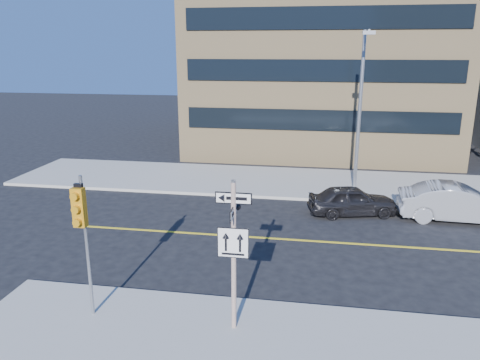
% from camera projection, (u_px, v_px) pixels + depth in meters
% --- Properties ---
extents(ground, '(120.00, 120.00, 0.00)m').
position_uv_depth(ground, '(248.00, 286.00, 14.84)').
color(ground, black).
rests_on(ground, ground).
extents(sign_pole, '(0.92, 0.92, 4.06)m').
position_uv_depth(sign_pole, '(234.00, 248.00, 11.80)').
color(sign_pole, silver).
rests_on(sign_pole, near_sidewalk).
extents(traffic_signal, '(0.32, 0.45, 4.00)m').
position_uv_depth(traffic_signal, '(81.00, 219.00, 12.13)').
color(traffic_signal, gray).
rests_on(traffic_signal, near_sidewalk).
extents(parked_car_a, '(2.42, 4.18, 1.34)m').
position_uv_depth(parked_car_a, '(352.00, 200.00, 21.09)').
color(parked_car_a, black).
rests_on(parked_car_a, ground).
extents(parked_car_b, '(1.91, 4.96, 1.61)m').
position_uv_depth(parked_car_b, '(457.00, 203.00, 20.31)').
color(parked_car_b, gray).
rests_on(parked_car_b, ground).
extents(streetlight_a, '(0.55, 2.25, 8.00)m').
position_uv_depth(streetlight_a, '(361.00, 101.00, 23.12)').
color(streetlight_a, gray).
rests_on(streetlight_a, far_sidewalk).
extents(building_brick, '(18.00, 18.00, 18.00)m').
position_uv_depth(building_brick, '(323.00, 25.00, 35.81)').
color(building_brick, tan).
rests_on(building_brick, ground).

